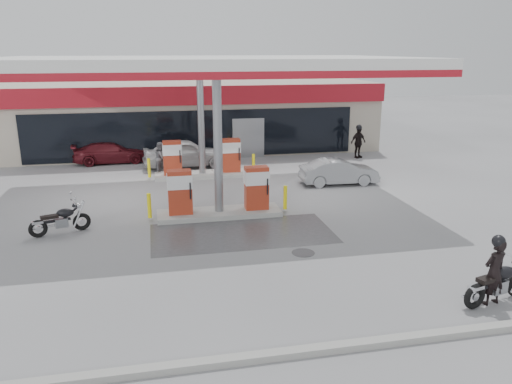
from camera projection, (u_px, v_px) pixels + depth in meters
ground at (227, 234)px, 16.47m from camera, size 90.00×90.00×0.00m
wet_patch at (242, 233)px, 16.57m from camera, size 6.00×3.00×0.00m
drain_cover at (303, 253)px, 14.98m from camera, size 0.70×0.70×0.01m
kerb at (280, 354)px, 9.87m from camera, size 28.00×0.25×0.15m
store_building at (189, 114)px, 30.92m from camera, size 22.00×8.22×4.00m
canopy at (206, 66)px, 19.73m from camera, size 16.00×10.02×5.51m
pump_island_near at (219, 197)px, 18.16m from camera, size 5.14×1.30×1.78m
pump_island_far at (202, 162)px, 23.81m from camera, size 5.14×1.30×1.78m
main_motorcycle at (498, 284)px, 11.96m from camera, size 2.06×0.85×1.08m
biker_main at (494, 272)px, 11.78m from camera, size 0.67×0.51×1.65m
parked_motorcycle at (61, 221)px, 16.45m from camera, size 1.91×0.91×1.01m
sedan_white at (185, 153)px, 25.75m from camera, size 4.44×2.08×1.47m
attendant at (161, 158)px, 24.36m from camera, size 0.72×0.86×1.57m
hatchback_silver at (339, 172)px, 22.48m from camera, size 3.54×1.36×1.15m
parked_car_left at (111, 152)px, 26.73m from camera, size 4.05×1.91×1.14m
biker_walking at (358, 142)px, 27.89m from camera, size 1.12×0.77×1.77m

